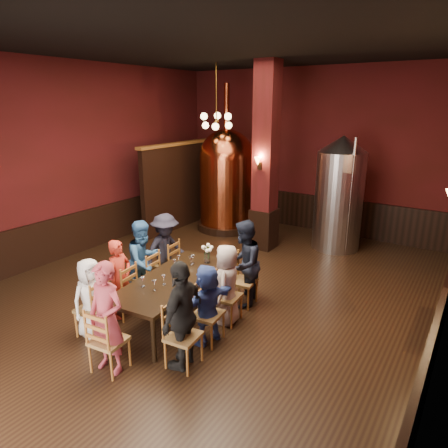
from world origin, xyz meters
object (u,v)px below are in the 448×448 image
Objects in this scene: person_0 at (91,298)px; copper_kettle at (227,179)px; dining_table at (173,281)px; rose_vase at (207,250)px; steel_vessel at (339,194)px; person_1 at (120,279)px; person_2 at (144,261)px.

copper_kettle is (-1.31, 5.90, 0.84)m from person_0.
dining_table is at bearing -66.92° from copper_kettle.
copper_kettle is (-2.05, 4.81, 0.79)m from dining_table.
rose_vase is at bearing -61.53° from copper_kettle.
copper_kettle reaches higher than steel_vessel.
steel_vessel is 4.25m from rose_vase.
steel_vessel reaches higher than dining_table.
steel_vessel is (1.98, 5.37, 0.72)m from person_1.
rose_vase is at bearing -16.39° from person_0.
copper_kettle is at bearing 6.79° from person_1.
person_1 is 0.89× the size of person_2.
rose_vase is at bearing 77.90° from dining_table.
person_0 is 6.38m from steel_vessel.
person_0 is 1.34m from person_2.
person_0 is at bearing -169.70° from person_2.
copper_kettle is 4.52m from rose_vase.
copper_kettle is at bearing 118.47° from rose_vase.
dining_table is at bearing -27.58° from person_0.
person_0 is 6.10m from copper_kettle.
person_0 is 0.32× the size of copper_kettle.
steel_vessel is (2.05, 4.71, 0.63)m from person_2.
person_1 is (-0.81, -0.42, 0.00)m from dining_table.
dining_table is 1.31m from person_0.
steel_vessel is (1.90, 6.04, 0.76)m from person_0.
person_0 is at bearing -130.36° from dining_table.
rose_vase is (0.09, 0.86, 0.30)m from dining_table.
person_1 is 0.49× the size of steel_vessel.
person_1 is 0.67m from person_2.
copper_kettle is (-1.17, 4.57, 0.70)m from person_2.
person_2 is at bearing 158.78° from dining_table.
person_2 is at bearing -0.47° from person_1.
person_1 is 5.77m from steel_vessel.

